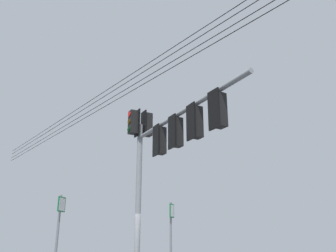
{
  "coord_description": "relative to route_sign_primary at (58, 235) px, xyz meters",
  "views": [
    {
      "loc": [
        -12.23,
        0.03,
        1.56
      ],
      "look_at": [
        -1.69,
        -1.24,
        5.1
      ],
      "focal_mm": 37.29,
      "sensor_mm": 36.0,
      "label": 1
    }
  ],
  "objects": [
    {
      "name": "overhead_wire_span",
      "position": [
        3.72,
        -1.44,
        6.11
      ],
      "size": [
        28.98,
        17.58,
        1.3
      ],
      "color": "black"
    },
    {
      "name": "signal_mast_assembly",
      "position": [
        0.76,
        -2.89,
        2.86
      ],
      "size": [
        6.02,
        2.85,
        6.35
      ],
      "color": "gray",
      "rests_on": "ground"
    },
    {
      "name": "route_sign_primary",
      "position": [
        0.0,
        0.0,
        0.0
      ],
      "size": [
        0.35,
        0.16,
        2.81
      ],
      "color": "slate",
      "rests_on": "ground"
    },
    {
      "name": "route_sign_secondary",
      "position": [
        0.94,
        -3.21,
        -0.09
      ],
      "size": [
        0.25,
        0.17,
        2.75
      ],
      "color": "slate",
      "rests_on": "ground"
    }
  ]
}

